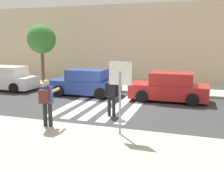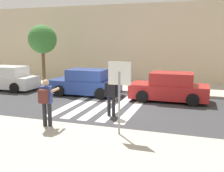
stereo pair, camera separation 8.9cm
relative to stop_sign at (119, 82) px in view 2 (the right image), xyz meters
name	(u,v)px [view 2 (the right image)]	position (x,y,z in m)	size (l,w,h in m)	color
ground_plane	(102,107)	(-2.02, 3.74, -1.91)	(120.00, 120.00, 0.00)	#38383A
sidewalk_near	(22,158)	(-2.02, -2.46, -1.84)	(60.00, 6.00, 0.14)	#B2AD9E
sidewalk_far	(131,85)	(-2.02, 9.74, -1.84)	(60.00, 4.80, 0.14)	#B2AD9E
building_facade_far	(144,43)	(-2.02, 14.14, 1.10)	(56.00, 4.00, 6.00)	beige
crosswalk_stripe_0	(74,103)	(-3.62, 3.94, -1.90)	(0.44, 5.20, 0.01)	silver
crosswalk_stripe_1	(88,104)	(-2.82, 3.94, -1.90)	(0.44, 5.20, 0.01)	silver
crosswalk_stripe_2	(103,105)	(-2.02, 3.94, -1.90)	(0.44, 5.20, 0.01)	silver
crosswalk_stripe_3	(118,107)	(-1.22, 3.94, -1.90)	(0.44, 5.20, 0.01)	silver
crosswalk_stripe_4	(134,108)	(-0.42, 3.94, -1.90)	(0.44, 5.20, 0.01)	silver
stop_sign	(119,82)	(0.00, 0.00, 0.00)	(0.76, 0.08, 2.43)	gray
photographer_with_backpack	(46,99)	(-2.73, -0.07, -0.74)	(0.64, 0.88, 1.72)	#232328
pedestrian_crossing	(111,94)	(-1.06, 2.33, -0.93)	(0.57, 0.30, 1.72)	#232328
parked_car_white	(7,79)	(-9.54, 6.04, -1.18)	(4.10, 1.92, 1.55)	white
parked_car_blue	(86,83)	(-3.87, 6.04, -1.18)	(4.10, 1.92, 1.55)	#284293
parked_car_red	(170,88)	(1.01, 6.04, -1.18)	(4.10, 1.92, 1.55)	red
street_tree_west	(42,40)	(-8.54, 8.83, 1.37)	(2.08, 2.08, 4.20)	brown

